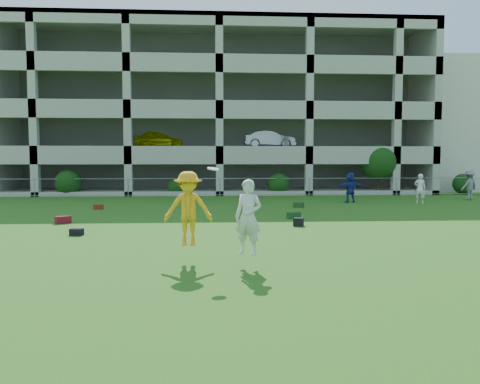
{
  "coord_description": "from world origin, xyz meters",
  "views": [
    {
      "loc": [
        -0.52,
        -11.93,
        2.47
      ],
      "look_at": [
        0.38,
        3.0,
        1.4
      ],
      "focal_mm": 35.0,
      "sensor_mm": 36.0,
      "label": 1
    }
  ],
  "objects": [
    {
      "name": "frisbee_contest",
      "position": [
        -0.74,
        -1.04,
        1.26
      ],
      "size": [
        2.32,
        1.29,
        1.98
      ],
      "color": "orange",
      "rests_on": "ground"
    },
    {
      "name": "shrub_row",
      "position": [
        4.59,
        19.7,
        1.51
      ],
      "size": [
        34.38,
        2.52,
        3.5
      ],
      "color": "#163D11",
      "rests_on": "ground"
    },
    {
      "name": "ground",
      "position": [
        0.0,
        0.0,
        0.0
      ],
      "size": [
        100.0,
        100.0,
        0.0
      ],
      "primitive_type": "plane",
      "color": "#235114",
      "rests_on": "ground"
    },
    {
      "name": "crate_d",
      "position": [
        2.65,
        4.94,
        0.15
      ],
      "size": [
        0.44,
        0.44,
        0.3
      ],
      "primitive_type": "cube",
      "rotation": [
        0.0,
        0.0,
        -0.32
      ],
      "color": "black",
      "rests_on": "ground"
    },
    {
      "name": "stucco_building",
      "position": [
        23.0,
        28.0,
        5.0
      ],
      "size": [
        16.0,
        14.0,
        10.0
      ],
      "primitive_type": "cube",
      "color": "beige",
      "rests_on": "ground"
    },
    {
      "name": "parking_garage",
      "position": [
        -0.0,
        27.7,
        6.01
      ],
      "size": [
        30.0,
        14.0,
        12.0
      ],
      "color": "#9E998C",
      "rests_on": "ground"
    },
    {
      "name": "bag_black_b",
      "position": [
        -4.88,
        3.28,
        0.11
      ],
      "size": [
        0.43,
        0.3,
        0.22
      ],
      "primitive_type": "cube",
      "rotation": [
        0.0,
        0.0,
        -0.14
      ],
      "color": "black",
      "rests_on": "ground"
    },
    {
      "name": "fence",
      "position": [
        0.0,
        19.0,
        0.61
      ],
      "size": [
        36.06,
        0.06,
        1.2
      ],
      "color": "gray",
      "rests_on": "ground"
    },
    {
      "name": "bystander_e",
      "position": [
        10.93,
        13.1,
        0.82
      ],
      "size": [
        0.71,
        0.62,
        1.64
      ],
      "primitive_type": "imported",
      "rotation": [
        0.0,
        0.0,
        2.68
      ],
      "color": "white",
      "rests_on": "ground"
    },
    {
      "name": "bystander_f",
      "position": [
        14.89,
        15.15,
        0.88
      ],
      "size": [
        1.3,
        1.03,
        1.77
      ],
      "primitive_type": "imported",
      "rotation": [
        0.0,
        0.0,
        3.52
      ],
      "color": "slate",
      "rests_on": "ground"
    },
    {
      "name": "bag_green_g",
      "position": [
        3.86,
        11.34,
        0.12
      ],
      "size": [
        0.58,
        0.47,
        0.25
      ],
      "primitive_type": "cube",
      "rotation": [
        0.0,
        0.0,
        -0.41
      ],
      "color": "#153513",
      "rests_on": "ground"
    },
    {
      "name": "bag_red_f",
      "position": [
        -6.05,
        11.07,
        0.12
      ],
      "size": [
        0.53,
        0.46,
        0.24
      ],
      "primitive_type": "cube",
      "rotation": [
        0.0,
        0.0,
        0.5
      ],
      "color": "#5C1E0F",
      "rests_on": "ground"
    },
    {
      "name": "bag_green_c",
      "position": [
        2.85,
        7.04,
        0.13
      ],
      "size": [
        0.61,
        0.55,
        0.26
      ],
      "primitive_type": "cube",
      "rotation": [
        0.0,
        0.0,
        0.51
      ],
      "color": "#143819",
      "rests_on": "ground"
    },
    {
      "name": "bag_red_a",
      "position": [
        -6.2,
        6.15,
        0.14
      ],
      "size": [
        0.62,
        0.57,
        0.28
      ],
      "primitive_type": "cube",
      "rotation": [
        0.0,
        0.0,
        0.64
      ],
      "color": "#540E16",
      "rests_on": "ground"
    },
    {
      "name": "bystander_d",
      "position": [
        7.28,
        13.96,
        0.85
      ],
      "size": [
        1.63,
        0.73,
        1.69
      ],
      "primitive_type": "imported",
      "rotation": [
        0.0,
        0.0,
        3.3
      ],
      "color": "navy",
      "rests_on": "ground"
    }
  ]
}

